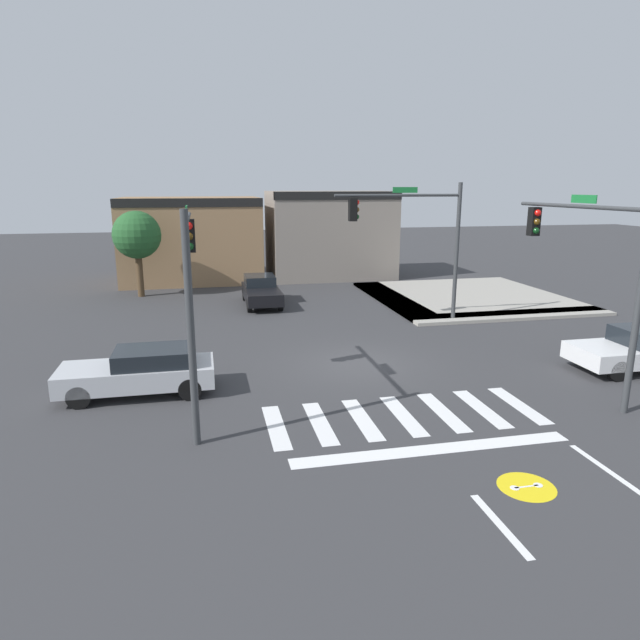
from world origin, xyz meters
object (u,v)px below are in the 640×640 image
(traffic_signal_southeast, at_px, (586,254))
(car_silver, at_px, (141,371))
(traffic_signal_northeast, at_px, (414,228))
(car_black, at_px, (261,291))
(traffic_signal_southwest, at_px, (190,271))
(roadside_tree, at_px, (137,236))

(traffic_signal_southeast, relative_size, car_silver, 1.33)
(traffic_signal_southeast, height_order, traffic_signal_northeast, traffic_signal_northeast)
(car_black, bearing_deg, traffic_signal_southwest, -13.26)
(car_silver, xyz_separation_m, roadside_tree, (-1.53, 15.40, 2.65))
(traffic_signal_southwest, relative_size, roadside_tree, 1.17)
(car_black, xyz_separation_m, roadside_tree, (-6.30, 3.57, 2.64))
(traffic_signal_southwest, bearing_deg, traffic_signal_southeast, -91.02)
(car_silver, bearing_deg, traffic_signal_northeast, -149.17)
(traffic_signal_southwest, height_order, roadside_tree, traffic_signal_southwest)
(car_silver, height_order, car_black, car_black)
(roadside_tree, bearing_deg, traffic_signal_southwest, -79.73)
(traffic_signal_southeast, xyz_separation_m, traffic_signal_northeast, (-2.05, 8.42, 0.16))
(traffic_signal_northeast, relative_size, car_black, 1.43)
(traffic_signal_northeast, bearing_deg, traffic_signal_southwest, 41.51)
(traffic_signal_southwest, bearing_deg, traffic_signal_northeast, -48.49)
(traffic_signal_southeast, xyz_separation_m, car_silver, (-12.92, 1.94, -3.34))
(car_silver, bearing_deg, traffic_signal_southeast, 171.48)
(traffic_signal_northeast, bearing_deg, car_black, -41.36)
(traffic_signal_southeast, height_order, traffic_signal_southwest, traffic_signal_southeast)
(traffic_signal_southeast, distance_m, roadside_tree, 22.58)
(traffic_signal_northeast, height_order, roadside_tree, traffic_signal_northeast)
(car_black, bearing_deg, traffic_signal_northeast, 48.64)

